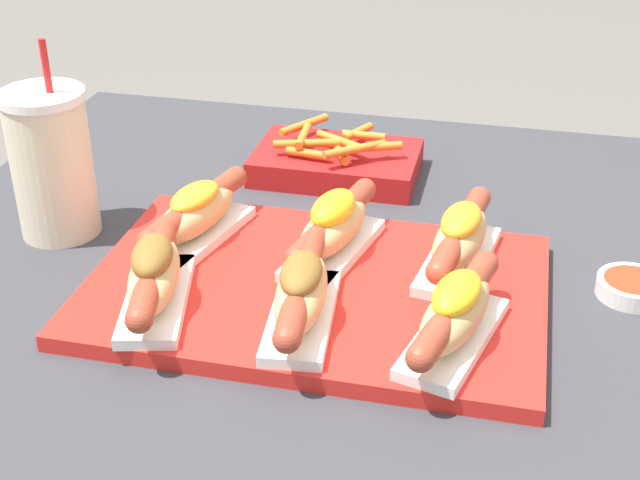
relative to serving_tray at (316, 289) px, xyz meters
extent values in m
cube|color=red|center=(0.00, 0.00, 0.00)|extent=(0.48, 0.31, 0.02)
cube|color=white|center=(-0.15, -0.08, 0.02)|extent=(0.10, 0.17, 0.01)
ellipsoid|color=tan|center=(-0.15, -0.08, 0.04)|extent=(0.08, 0.15, 0.04)
cylinder|color=#9E3D28|center=(-0.15, -0.08, 0.05)|extent=(0.07, 0.18, 0.03)
sphere|color=#9E3D28|center=(-0.12, -0.16, 0.05)|extent=(0.03, 0.03, 0.03)
sphere|color=#9E3D28|center=(-0.17, 0.01, 0.05)|extent=(0.03, 0.03, 0.03)
ellipsoid|color=brown|center=(-0.15, -0.08, 0.07)|extent=(0.06, 0.08, 0.03)
cube|color=white|center=(0.00, -0.07, 0.02)|extent=(0.08, 0.16, 0.01)
ellipsoid|color=tan|center=(0.00, -0.07, 0.04)|extent=(0.06, 0.14, 0.04)
cylinder|color=#9E3D28|center=(0.00, -0.07, 0.05)|extent=(0.04, 0.18, 0.03)
sphere|color=#9E3D28|center=(0.01, -0.16, 0.05)|extent=(0.03, 0.03, 0.03)
sphere|color=#9E3D28|center=(-0.01, 0.01, 0.05)|extent=(0.03, 0.03, 0.03)
ellipsoid|color=brown|center=(0.00, -0.07, 0.06)|extent=(0.05, 0.08, 0.03)
cube|color=white|center=(0.15, -0.08, 0.02)|extent=(0.10, 0.17, 0.01)
ellipsoid|color=tan|center=(0.15, -0.08, 0.04)|extent=(0.08, 0.15, 0.04)
cylinder|color=#9E3D28|center=(0.15, -0.08, 0.05)|extent=(0.07, 0.18, 0.03)
sphere|color=#9E3D28|center=(0.13, -0.16, 0.05)|extent=(0.03, 0.03, 0.03)
sphere|color=#9E3D28|center=(0.17, 0.01, 0.05)|extent=(0.03, 0.03, 0.03)
ellipsoid|color=yellow|center=(0.15, -0.08, 0.07)|extent=(0.06, 0.08, 0.03)
cube|color=white|center=(-0.15, 0.06, 0.02)|extent=(0.09, 0.17, 0.01)
ellipsoid|color=tan|center=(-0.15, 0.06, 0.04)|extent=(0.08, 0.15, 0.04)
cylinder|color=#9E3D28|center=(-0.15, 0.06, 0.05)|extent=(0.07, 0.18, 0.03)
sphere|color=#9E3D28|center=(-0.17, -0.03, 0.05)|extent=(0.03, 0.03, 0.03)
sphere|color=#9E3D28|center=(-0.13, 0.14, 0.05)|extent=(0.03, 0.03, 0.03)
ellipsoid|color=gold|center=(-0.15, 0.06, 0.06)|extent=(0.06, 0.08, 0.02)
cube|color=white|center=(0.01, 0.06, 0.02)|extent=(0.09, 0.17, 0.01)
ellipsoid|color=tan|center=(0.01, 0.06, 0.04)|extent=(0.08, 0.15, 0.04)
cylinder|color=#9E3D28|center=(0.01, 0.06, 0.05)|extent=(0.06, 0.18, 0.03)
sphere|color=#9E3D28|center=(-0.01, -0.02, 0.05)|extent=(0.03, 0.03, 0.03)
sphere|color=#9E3D28|center=(0.02, 0.15, 0.05)|extent=(0.03, 0.03, 0.03)
ellipsoid|color=yellow|center=(0.01, 0.06, 0.07)|extent=(0.06, 0.08, 0.03)
cube|color=white|center=(0.14, 0.07, 0.02)|extent=(0.08, 0.17, 0.01)
ellipsoid|color=tan|center=(0.14, 0.07, 0.04)|extent=(0.07, 0.14, 0.04)
cylinder|color=#9E3D28|center=(0.14, 0.07, 0.05)|extent=(0.05, 0.18, 0.03)
sphere|color=#9E3D28|center=(0.13, -0.02, 0.05)|extent=(0.03, 0.03, 0.03)
sphere|color=#9E3D28|center=(0.16, 0.16, 0.05)|extent=(0.03, 0.03, 0.03)
ellipsoid|color=gold|center=(0.14, 0.07, 0.06)|extent=(0.05, 0.08, 0.03)
cylinder|color=white|center=(0.32, 0.08, 0.00)|extent=(0.07, 0.07, 0.02)
cylinder|color=red|center=(0.32, 0.08, 0.01)|extent=(0.06, 0.06, 0.01)
cylinder|color=beige|center=(-0.33, 0.07, 0.07)|extent=(0.09, 0.09, 0.17)
cylinder|color=white|center=(-0.33, 0.07, 0.16)|extent=(0.10, 0.10, 0.01)
cylinder|color=red|center=(-0.32, 0.07, 0.20)|extent=(0.01, 0.01, 0.06)
cube|color=#B21919|center=(-0.04, 0.30, 0.01)|extent=(0.22, 0.14, 0.03)
cylinder|color=orange|center=(-0.04, 0.30, 0.04)|extent=(0.07, 0.05, 0.01)
cylinder|color=orange|center=(-0.09, 0.30, 0.05)|extent=(0.02, 0.07, 0.01)
cylinder|color=orange|center=(-0.01, 0.27, 0.05)|extent=(0.08, 0.06, 0.01)
cylinder|color=orange|center=(-0.01, 0.33, 0.04)|extent=(0.06, 0.01, 0.01)
cylinder|color=orange|center=(-0.10, 0.34, 0.04)|extent=(0.06, 0.08, 0.01)
cylinder|color=orange|center=(-0.07, 0.27, 0.03)|extent=(0.06, 0.02, 0.01)
cylinder|color=orange|center=(-0.08, 0.28, 0.04)|extent=(0.09, 0.04, 0.01)
cylinder|color=orange|center=(-0.02, 0.34, 0.04)|extent=(0.04, 0.06, 0.01)
cylinder|color=orange|center=(0.01, 0.28, 0.04)|extent=(0.07, 0.04, 0.01)
cylinder|color=orange|center=(-0.03, 0.28, 0.03)|extent=(0.04, 0.06, 0.01)
camera|label=1|loc=(0.19, -0.77, 0.51)|focal=50.00mm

